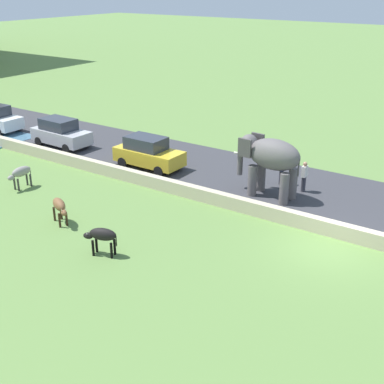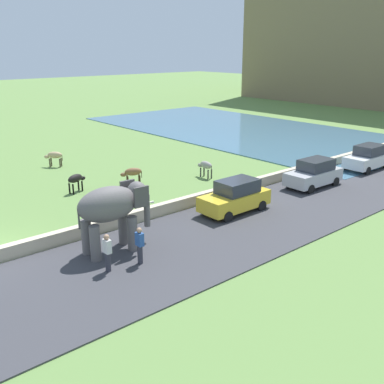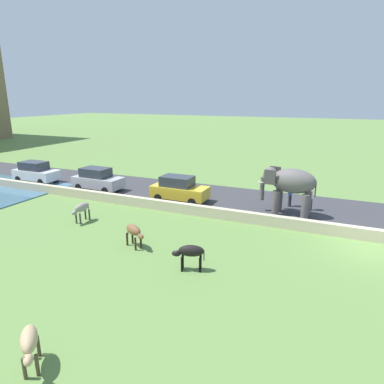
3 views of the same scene
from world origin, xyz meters
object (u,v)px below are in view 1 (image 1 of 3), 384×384
(car_yellow, at_px, (148,153))
(cow_brown, at_px, (60,206))
(elephant, at_px, (270,158))
(cow_grey, at_px, (21,173))
(cow_black, at_px, (102,236))
(car_silver, at_px, (61,133))
(person_trailing, at_px, (304,176))
(person_beside_elephant, at_px, (282,170))

(car_yellow, relative_size, cow_brown, 2.86)
(elephant, height_order, cow_grey, elephant)
(cow_brown, height_order, cow_black, same)
(car_silver, xyz_separation_m, cow_grey, (-6.10, -3.74, -0.06))
(person_trailing, distance_m, car_yellow, 8.85)
(cow_black, bearing_deg, person_beside_elephant, -13.52)
(person_beside_elephant, xyz_separation_m, car_silver, (-1.77, 14.51, 0.03))
(person_trailing, bearing_deg, cow_grey, 122.11)
(elephant, distance_m, cow_grey, 12.55)
(car_yellow, height_order, car_silver, same)
(person_beside_elephant, height_order, cow_black, person_beside_elephant)
(person_beside_elephant, distance_m, cow_grey, 13.34)
(person_trailing, relative_size, car_yellow, 0.41)
(car_yellow, relative_size, cow_grey, 2.87)
(cow_brown, distance_m, cow_grey, 5.09)
(elephant, height_order, car_yellow, elephant)
(elephant, bearing_deg, cow_brown, 142.08)
(car_silver, xyz_separation_m, cow_black, (-8.83, -11.97, -0.06))
(person_beside_elephant, bearing_deg, cow_grey, 126.14)
(person_beside_elephant, distance_m, person_trailing, 1.37)
(person_beside_elephant, xyz_separation_m, cow_grey, (-7.87, 10.78, -0.04))
(person_trailing, xyz_separation_m, cow_grey, (-7.61, 12.12, -0.04))
(car_yellow, relative_size, car_silver, 0.99)
(cow_black, bearing_deg, car_yellow, 28.65)
(cow_black, bearing_deg, elephant, -16.78)
(person_trailing, distance_m, cow_grey, 14.31)
(elephant, relative_size, person_trailing, 2.15)
(cow_grey, bearing_deg, person_trailing, -57.89)
(car_yellow, height_order, cow_black, car_yellow)
(car_silver, bearing_deg, person_beside_elephant, -83.04)
(car_yellow, bearing_deg, elephant, -89.89)
(person_trailing, bearing_deg, car_silver, 95.43)
(cow_brown, bearing_deg, car_yellow, 9.98)
(car_silver, bearing_deg, car_yellow, -90.01)
(person_trailing, height_order, car_yellow, car_yellow)
(car_yellow, bearing_deg, person_beside_elephant, -76.48)
(car_yellow, bearing_deg, person_trailing, -80.18)
(car_yellow, distance_m, car_silver, 7.14)
(elephant, bearing_deg, car_yellow, 90.11)
(person_trailing, xyz_separation_m, car_silver, (-1.51, 15.86, 0.03))
(elephant, distance_m, cow_black, 9.31)
(car_yellow, height_order, cow_brown, car_yellow)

